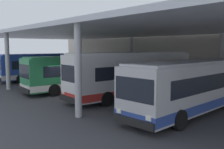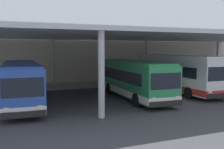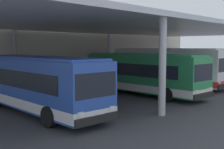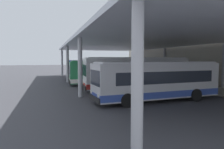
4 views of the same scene
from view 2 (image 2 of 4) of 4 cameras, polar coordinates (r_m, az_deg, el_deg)
ground_plane at (r=21.40m, az=11.06°, el=-5.87°), size 200.00×200.00×0.00m
platform_kerb at (r=31.69m, az=-0.83°, el=-1.92°), size 42.00×4.50×0.18m
station_building_facade at (r=34.47m, az=-2.87°, el=4.55°), size 48.00×1.60×7.23m
canopy_shelter at (r=25.76m, az=4.40°, el=8.00°), size 40.00×17.00×5.55m
bus_nearest_bay at (r=20.67m, az=-18.89°, el=-1.81°), size 3.07×10.64×3.17m
bus_second_bay at (r=22.61m, az=4.61°, el=-0.93°), size 3.09×10.64×3.17m
bus_middle_bay at (r=26.57m, az=13.71°, el=0.29°), size 2.90×11.38×3.57m
bench_waiting at (r=34.31m, az=8.33°, el=-0.45°), size 1.80×0.45×0.92m
trash_bin at (r=32.99m, az=3.10°, el=-0.61°), size 0.52×0.52×0.98m
banner_sign at (r=28.48m, az=-19.40°, el=0.75°), size 0.70×0.12×3.20m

